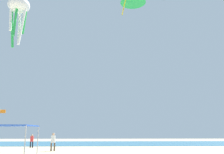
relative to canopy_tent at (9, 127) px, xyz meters
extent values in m
cube|color=teal|center=(5.46, 28.20, -2.29)|extent=(110.00, 18.73, 0.03)
cylinder|color=#B2B2B7|center=(1.56, -1.49, -1.12)|extent=(0.07, 0.07, 2.37)
cylinder|color=#B2B2B7|center=(1.56, 1.49, -1.12)|extent=(0.07, 0.07, 2.37)
cube|color=blue|center=(0.00, 0.00, 0.09)|extent=(3.19, 3.06, 0.06)
cylinder|color=black|center=(-3.04, 16.15, -1.92)|extent=(0.15, 0.15, 0.77)
cylinder|color=black|center=(-2.75, 16.07, -1.92)|extent=(0.15, 0.15, 0.77)
cylinder|color=red|center=(-2.89, 16.11, -1.21)|extent=(0.40, 0.40, 0.67)
sphere|color=tan|center=(-2.89, 16.11, -0.75)|extent=(0.25, 0.25, 0.25)
cylinder|color=brown|center=(1.10, 10.43, -1.88)|extent=(0.17, 0.17, 0.86)
cylinder|color=brown|center=(0.78, 10.35, -1.88)|extent=(0.17, 0.17, 0.86)
cylinder|color=white|center=(0.94, 10.39, -1.08)|extent=(0.45, 0.45, 0.75)
sphere|color=tan|center=(0.94, 10.39, -0.56)|extent=(0.28, 0.28, 0.28)
cube|color=orange|center=(-3.93, 8.62, 1.71)|extent=(0.55, 0.02, 0.35)
ellipsoid|color=white|center=(-3.52, 9.26, 13.86)|extent=(3.37, 3.37, 1.77)
cylinder|color=white|center=(-4.16, 8.87, 11.95)|extent=(0.50, 0.41, 2.75)
cylinder|color=green|center=(-3.50, 8.51, 11.54)|extent=(0.28, 0.62, 3.55)
cylinder|color=white|center=(-2.86, 8.90, 11.13)|extent=(0.65, 0.48, 4.37)
cylinder|color=green|center=(-2.88, 9.65, 11.95)|extent=(0.50, 0.41, 2.75)
cylinder|color=white|center=(-3.54, 10.01, 11.54)|extent=(0.28, 0.62, 3.55)
cylinder|color=green|center=(-4.18, 9.61, 11.13)|extent=(0.65, 0.48, 4.37)
cone|color=green|center=(11.02, 19.63, 20.70)|extent=(5.73, 5.73, 0.75)
cylinder|color=yellow|center=(9.50, 18.70, 19.36)|extent=(0.87, 1.28, 3.07)
camera|label=1|loc=(6.22, -16.99, -0.31)|focal=39.61mm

